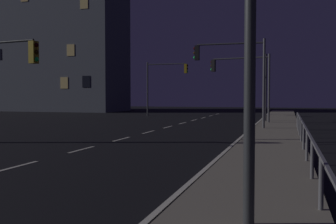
{
  "coord_description": "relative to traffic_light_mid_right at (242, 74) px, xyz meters",
  "views": [
    {
      "loc": [
        7.99,
        -1.21,
        2.2
      ],
      "look_at": [
        0.36,
        23.81,
        1.1
      ],
      "focal_mm": 42.18,
      "sensor_mm": 36.0,
      "label": 1
    }
  ],
  "objects": [
    {
      "name": "building_distant",
      "position": [
        -30.71,
        18.25,
        5.68
      ],
      "size": [
        24.0,
        8.4,
        19.14
      ],
      "color": "#4C515B",
      "rests_on": "ground"
    },
    {
      "name": "sidewalk_right",
      "position": [
        2.81,
        -12.77,
        -3.82
      ],
      "size": [
        2.83,
        77.0,
        0.14
      ],
      "primitive_type": "cube",
      "color": "gray",
      "rests_on": "ground"
    },
    {
      "name": "traffic_light_near_left",
      "position": [
        -9.03,
        8.3,
        0.19
      ],
      "size": [
        4.6,
        0.39,
        5.76
      ],
      "color": "#38383D",
      "rests_on": "ground"
    },
    {
      "name": "ground_plane",
      "position": [
        -4.5,
        -12.77,
        -3.89
      ],
      "size": [
        112.0,
        112.0,
        0.0
      ],
      "primitive_type": "plane",
      "color": "black",
      "rests_on": "ground"
    },
    {
      "name": "lane_markings_center",
      "position": [
        -4.5,
        -9.27,
        -3.88
      ],
      "size": [
        0.14,
        50.0,
        0.01
      ],
      "color": "silver",
      "rests_on": "ground"
    },
    {
      "name": "traffic_light_mid_left",
      "position": [
        -0.29,
        1.7,
        0.12
      ],
      "size": [
        4.72,
        0.91,
        5.42
      ],
      "color": "#38383D",
      "rests_on": "sidewalk_right"
    },
    {
      "name": "traffic_light_mid_right",
      "position": [
        0.0,
        0.0,
        0.0
      ],
      "size": [
        4.75,
        0.91,
        5.25
      ],
      "color": "#4C4C51",
      "rests_on": "sidewalk_right"
    },
    {
      "name": "barrier_fence",
      "position": [
        4.08,
        -18.43,
        -3.01
      ],
      "size": [
        0.09,
        27.77,
        0.98
      ],
      "color": "#59595E",
      "rests_on": "sidewalk_right"
    },
    {
      "name": "lane_edge_line",
      "position": [
        1.15,
        -7.77,
        -3.88
      ],
      "size": [
        0.14,
        53.0,
        0.01
      ],
      "color": "silver",
      "rests_on": "ground"
    },
    {
      "name": "traffic_light_far_center",
      "position": [
        0.07,
        -5.97,
        0.25
      ],
      "size": [
        4.63,
        0.35,
        5.63
      ],
      "color": "#4C4C51",
      "rests_on": "sidewalk_right"
    }
  ]
}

